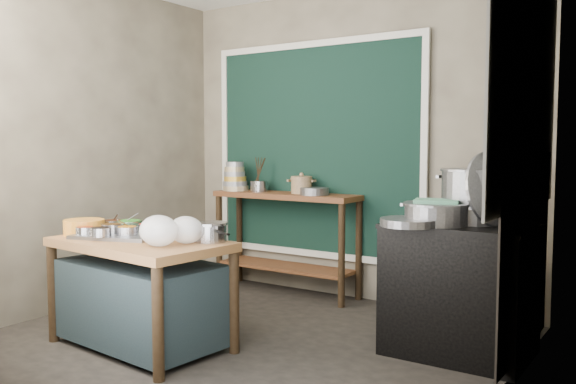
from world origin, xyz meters
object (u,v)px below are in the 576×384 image
Objects in this scene: prep_table at (141,294)px; stock_pot at (474,196)px; ceramic_crock at (301,186)px; stove_block at (460,291)px; back_counter at (286,243)px; utensil_cup at (259,186)px; yellow_basin at (84,227)px; steamer at (436,214)px; condiment_tray at (120,235)px; saucepan at (210,232)px.

prep_table is 2.70× the size of stock_pot.
ceramic_crock is at bearing 159.49° from stock_pot.
stove_block is 0.64m from stock_pot.
back_counter is 8.60× the size of utensil_cup.
stove_block is 2.40m from utensil_cup.
prep_table is at bearing 6.70° from yellow_basin.
back_counter is 1.98m from yellow_basin.
steamer is at bearing -22.77° from utensil_cup.
yellow_basin is (-2.38, -1.17, 0.38)m from stove_block.
steamer is (-0.12, -0.15, 0.53)m from stove_block.
ceramic_crock is at bearing 156.66° from stove_block.
yellow_basin is at bearing -155.78° from steamer.
condiment_tray is at bearing -100.80° from ceramic_crock.
stock_pot reaches higher than back_counter.
utensil_cup is 2.27m from steamer.
yellow_basin is 1.91m from utensil_cup.
utensil_cup is (-0.12, 1.82, 0.24)m from condiment_tray.
prep_table is at bearing -148.46° from stock_pot.
saucepan is at bearing 15.99° from yellow_basin.
condiment_tray is 2.02× the size of yellow_basin.
prep_table is 2.17m from stove_block.
ceramic_crock is (0.35, 1.84, 0.26)m from condiment_tray.
saucepan is at bearing -73.48° from back_counter.
stock_pot is (1.96, -0.65, 0.59)m from back_counter.
ceramic_crock reaches higher than yellow_basin.
ceramic_crock is 1.92m from stock_pot.
steamer reaches higher than back_counter.
yellow_basin is 1.71× the size of utensil_cup.
prep_table is 2.08m from steamer.
steamer is at bearing -26.23° from back_counter.
saucepan is (0.67, 0.20, 0.05)m from condiment_tray.
yellow_basin is 0.62× the size of stock_pot.
utensil_cup is (-0.31, 0.00, 0.53)m from back_counter.
prep_table is 7.41× the size of utensil_cup.
yellow_basin is at bearing -95.11° from utensil_cup.
condiment_tray is (-0.19, -1.82, 0.29)m from back_counter.
ceramic_crock is (-1.74, 0.75, 0.59)m from stove_block.
stove_block is at bearing -18.29° from utensil_cup.
steamer is (2.26, 1.02, 0.15)m from yellow_basin.
condiment_tray is at bearing -151.56° from stock_pot.
utensil_cup reaches higher than saucepan.
ceramic_crock reaches higher than prep_table.
stock_pot reaches higher than utensil_cup.
utensil_cup is 0.36× the size of stock_pot.
back_counter is 1.61× the size of stove_block.
prep_table is 0.67m from yellow_basin.
saucepan reaches higher than stove_block.
stove_block is at bearing -127.03° from stock_pot.
ceramic_crock is 0.45× the size of stock_pot.
ceramic_crock is at bearing 71.50° from yellow_basin.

